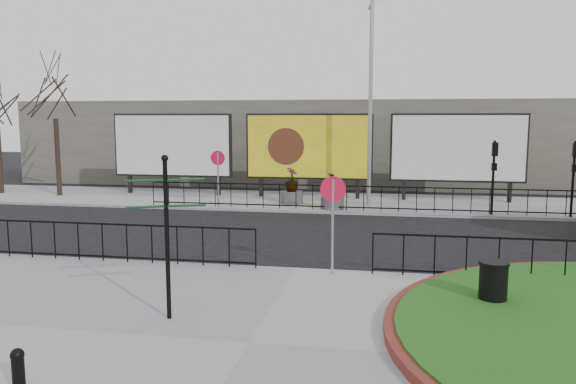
% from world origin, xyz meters
% --- Properties ---
extents(ground, '(90.00, 90.00, 0.00)m').
position_xyz_m(ground, '(0.00, 0.00, 0.00)').
color(ground, black).
rests_on(ground, ground).
extents(pavement_near, '(30.00, 10.00, 0.12)m').
position_xyz_m(pavement_near, '(0.00, -5.00, 0.06)').
color(pavement_near, gray).
rests_on(pavement_near, ground).
extents(pavement_far, '(44.00, 6.00, 0.12)m').
position_xyz_m(pavement_far, '(0.00, 12.00, 0.06)').
color(pavement_far, gray).
rests_on(pavement_far, ground).
extents(railing_near_left, '(10.00, 0.10, 1.10)m').
position_xyz_m(railing_near_left, '(-6.00, -0.30, 0.67)').
color(railing_near_left, black).
rests_on(railing_near_left, pavement_near).
extents(railing_near_right, '(9.00, 0.10, 1.10)m').
position_xyz_m(railing_near_right, '(6.50, -0.30, 0.67)').
color(railing_near_right, black).
rests_on(railing_near_right, pavement_near).
extents(railing_far, '(18.00, 0.10, 1.10)m').
position_xyz_m(railing_far, '(1.00, 9.30, 0.67)').
color(railing_far, black).
rests_on(railing_far, pavement_far).
extents(speed_sign_far, '(0.64, 0.07, 2.47)m').
position_xyz_m(speed_sign_far, '(-5.00, 9.40, 1.92)').
color(speed_sign_far, gray).
rests_on(speed_sign_far, pavement_far).
extents(speed_sign_near, '(0.64, 0.07, 2.47)m').
position_xyz_m(speed_sign_near, '(1.00, -0.40, 1.92)').
color(speed_sign_near, gray).
rests_on(speed_sign_near, pavement_near).
extents(billboard_left, '(6.20, 0.31, 4.10)m').
position_xyz_m(billboard_left, '(-8.50, 12.97, 2.60)').
color(billboard_left, black).
rests_on(billboard_left, pavement_far).
extents(billboard_mid, '(6.20, 0.31, 4.10)m').
position_xyz_m(billboard_mid, '(-1.50, 12.97, 2.60)').
color(billboard_mid, black).
rests_on(billboard_mid, pavement_far).
extents(billboard_right, '(6.20, 0.31, 4.10)m').
position_xyz_m(billboard_right, '(5.50, 12.97, 2.60)').
color(billboard_right, black).
rests_on(billboard_right, pavement_far).
extents(lamp_post, '(0.74, 0.18, 9.23)m').
position_xyz_m(lamp_post, '(1.51, 11.00, 4.83)').
color(lamp_post, gray).
rests_on(lamp_post, pavement_far).
extents(signal_pole_a, '(0.22, 0.26, 3.00)m').
position_xyz_m(signal_pole_a, '(6.50, 9.34, 2.10)').
color(signal_pole_a, black).
rests_on(signal_pole_a, pavement_far).
extents(signal_pole_b, '(0.22, 0.26, 3.00)m').
position_xyz_m(signal_pole_b, '(9.50, 9.34, 2.10)').
color(signal_pole_b, black).
rests_on(signal_pole_b, pavement_far).
extents(tree_left, '(2.00, 2.00, 7.00)m').
position_xyz_m(tree_left, '(-14.00, 11.50, 3.62)').
color(tree_left, '#2D2119').
rests_on(tree_left, pavement_far).
extents(building_backdrop, '(40.00, 10.00, 5.00)m').
position_xyz_m(building_backdrop, '(0.00, 22.00, 2.50)').
color(building_backdrop, '#646057').
rests_on(building_backdrop, ground).
extents(fingerpost_sign, '(1.46, 0.80, 3.21)m').
position_xyz_m(fingerpost_sign, '(-1.84, -4.11, 2.06)').
color(fingerpost_sign, black).
rests_on(fingerpost_sign, pavement_near).
extents(bollard, '(0.20, 0.20, 0.62)m').
position_xyz_m(bollard, '(-2.88, -7.24, 0.46)').
color(bollard, black).
rests_on(bollard, pavement_near).
extents(litter_bin, '(0.60, 0.60, 1.00)m').
position_xyz_m(litter_bin, '(4.50, -2.45, 0.62)').
color(litter_bin, black).
rests_on(litter_bin, pavement_near).
extents(planter_a, '(1.05, 1.05, 1.64)m').
position_xyz_m(planter_a, '(-1.98, 10.92, 0.72)').
color(planter_a, '#4C4C4F').
rests_on(planter_a, pavement_far).
extents(planter_b, '(1.01, 1.01, 1.58)m').
position_xyz_m(planter_b, '(0.00, 9.69, 0.70)').
color(planter_b, '#4C4C4F').
rests_on(planter_b, pavement_far).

